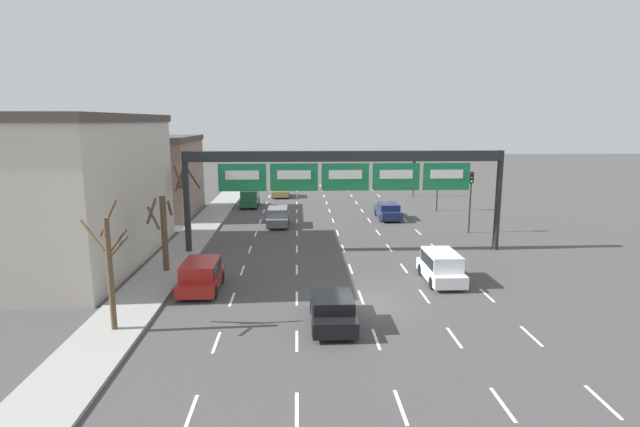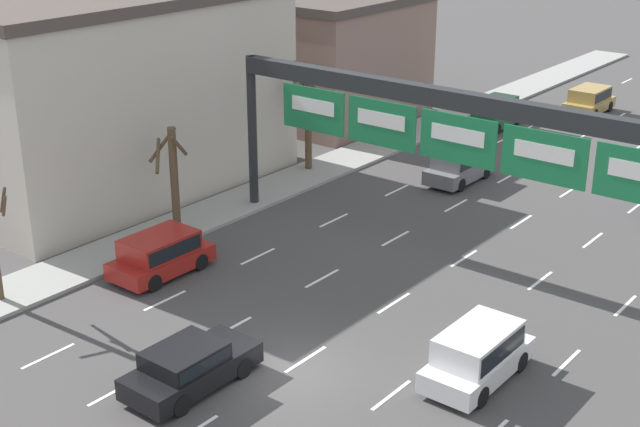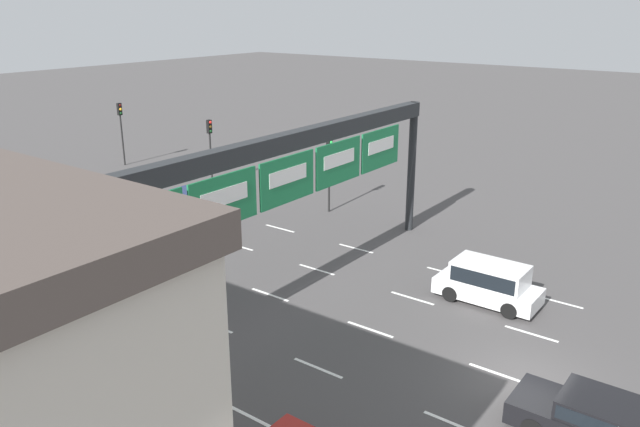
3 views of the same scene
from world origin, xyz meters
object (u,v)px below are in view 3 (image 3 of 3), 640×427
Objects in this scene: traffic_light_far_end at (121,121)px; traffic_light_near_gantry at (210,138)px; sign_gantry at (282,164)px; suv_white at (489,281)px; traffic_light_mid_block at (329,154)px; suv_grey at (54,267)px; car_black at (595,419)px; tree_bare_third at (117,425)px; car_navy at (188,203)px.

traffic_light_near_gantry is at bearing -88.57° from traffic_light_far_end.
sign_gantry reaches higher than suv_white.
sign_gantry is at bearing -153.19° from traffic_light_mid_block.
traffic_light_near_gantry is 9.31m from traffic_light_far_end.
suv_white is (4.83, -6.85, -4.87)m from sign_gantry.
suv_grey is at bearing 167.60° from traffic_light_mid_block.
sign_gantry is 13.70m from car_black.
sign_gantry is 26.95m from traffic_light_far_end.
suv_grey is at bearing 64.77° from tree_bare_third.
suv_white reaches higher than car_black.
traffic_light_far_end is at bearing 91.43° from traffic_light_near_gantry.
sign_gantry is at bearing 82.29° from car_black.
suv_grey is 22.32m from traffic_light_far_end.
traffic_light_far_end is at bearing 90.22° from traffic_light_mid_block.
suv_grey is at bearing 119.29° from sign_gantry.
traffic_light_mid_block is (5.81, 12.22, 2.56)m from suv_white.
car_navy is at bearing 65.98° from sign_gantry.
suv_grey is at bearing -134.28° from traffic_light_far_end.
car_black is at bearing -124.45° from traffic_light_mid_block.
car_navy is 1.08× the size of tree_bare_third.
suv_grey is at bearing 121.96° from suv_white.
tree_bare_third reaches higher than suv_grey.
car_black is at bearing -81.43° from suv_grey.
car_navy is at bearing 15.24° from suv_grey.
traffic_light_mid_block is 23.91m from tree_bare_third.
suv_grey is at bearing 98.57° from car_black.
suv_white is (6.53, 5.76, 0.20)m from car_black.
tree_bare_third is at bearing -155.80° from traffic_light_mid_block.
car_navy is 0.98× the size of traffic_light_mid_block.
traffic_light_far_end is 1.06× the size of tree_bare_third.
traffic_light_far_end is (15.49, 15.89, 2.48)m from suv_grey.
sign_gantry is at bearing 21.60° from tree_bare_third.
traffic_light_far_end reaches higher than car_black.
traffic_light_mid_block reaches higher than suv_grey.
traffic_light_far_end is (10.56, 24.68, -2.44)m from sign_gantry.
suv_white is 1.01× the size of suv_grey.
suv_white is 0.84× the size of traffic_light_mid_block.
traffic_light_far_end reaches higher than car_navy.
tree_bare_third is (-6.23, -13.21, 1.71)m from suv_grey.
suv_white is 0.88× the size of traffic_light_far_end.
car_black is 0.96× the size of tree_bare_third.
suv_white is 32.14m from traffic_light_far_end.
sign_gantry is 5.23× the size of suv_white.
traffic_light_mid_block is (12.34, 17.98, 2.75)m from car_black.
suv_white is 16.25m from tree_bare_third.
tree_bare_third is at bearing 139.08° from car_black.
suv_white is at bearing -115.42° from traffic_light_mid_block.
traffic_light_far_end is at bearing 53.27° from tree_bare_third.
traffic_light_mid_block is 1.04× the size of traffic_light_far_end.
tree_bare_third is at bearing -137.96° from traffic_light_near_gantry.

